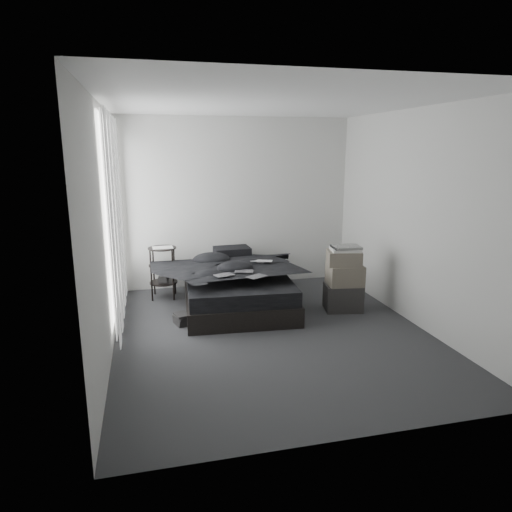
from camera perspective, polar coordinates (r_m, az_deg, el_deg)
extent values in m
cube|color=#2F3032|center=(5.48, 2.00, -9.55)|extent=(3.60, 4.20, 0.01)
cube|color=white|center=(5.07, 2.25, 18.66)|extent=(3.60, 4.20, 0.01)
cube|color=silver|center=(7.14, -2.47, 6.64)|extent=(3.60, 0.01, 2.60)
cube|color=silver|center=(3.19, 12.38, -1.99)|extent=(3.60, 0.01, 2.60)
cube|color=silver|center=(4.95, -18.42, 3.01)|extent=(0.01, 4.20, 2.60)
cube|color=silver|center=(5.86, 19.37, 4.45)|extent=(0.01, 4.20, 2.60)
cube|color=white|center=(5.82, -17.59, 5.03)|extent=(0.02, 2.00, 2.30)
cube|color=white|center=(5.83, -17.05, 4.37)|extent=(0.06, 2.12, 2.48)
cube|color=black|center=(6.29, -2.36, -5.26)|extent=(1.52, 1.93, 0.25)
cube|color=black|center=(6.22, -2.38, -3.30)|extent=(1.46, 1.88, 0.20)
imported|color=black|center=(6.13, -2.35, -1.57)|extent=(1.46, 1.66, 0.21)
cube|color=black|center=(6.86, -3.54, -0.34)|extent=(0.58, 0.41, 0.13)
cube|color=black|center=(6.83, -3.01, 0.63)|extent=(0.53, 0.38, 0.12)
imported|color=silver|center=(6.23, 0.64, -0.17)|extent=(0.34, 0.29, 0.02)
cube|color=black|center=(5.64, -4.02, -1.72)|extent=(0.27, 0.22, 0.01)
cube|color=black|center=(5.80, -1.52, -1.22)|extent=(0.27, 0.21, 0.01)
cube|color=black|center=(5.56, 0.07, -1.80)|extent=(0.28, 0.25, 0.01)
cylinder|color=black|center=(6.74, -11.53, -2.09)|extent=(0.45, 0.45, 0.74)
cube|color=white|center=(6.65, -11.59, 1.02)|extent=(0.29, 0.22, 0.01)
cube|color=black|center=(5.76, -9.26, -7.72)|extent=(0.23, 0.26, 0.15)
cube|color=black|center=(6.27, 10.81, -5.05)|extent=(0.54, 0.46, 0.35)
cube|color=#625A4D|center=(6.17, 11.05, -2.32)|extent=(0.49, 0.41, 0.27)
cube|color=#625A4D|center=(6.12, 10.94, -0.22)|extent=(0.50, 0.44, 0.19)
cube|color=silver|center=(6.10, 11.08, 0.80)|extent=(0.41, 0.36, 0.04)
cube|color=silver|center=(6.08, 11.21, 1.10)|extent=(0.38, 0.31, 0.03)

